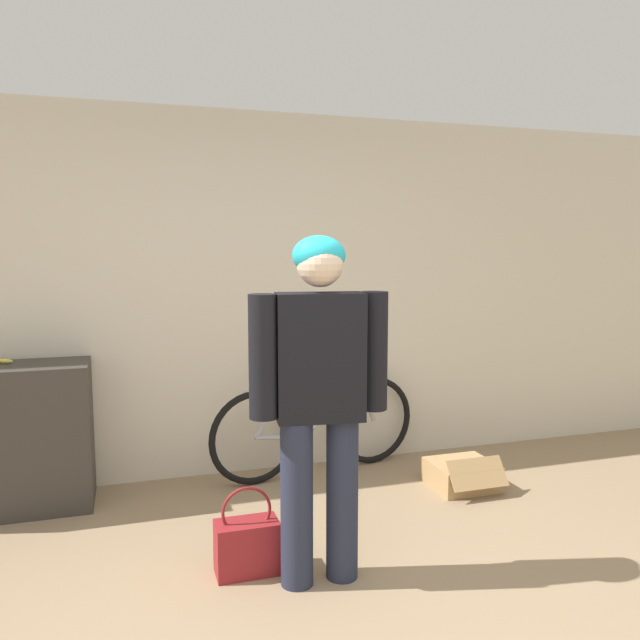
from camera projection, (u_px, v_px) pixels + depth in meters
name	position (u px, v px, depth m)	size (l,w,h in m)	color
wall_back	(235.00, 296.00, 4.49)	(8.00, 0.07, 2.60)	beige
side_shelf	(7.00, 439.00, 3.88)	(1.00, 0.46, 0.92)	#38332D
person	(320.00, 387.00, 2.98)	(0.69, 0.25, 1.70)	#23283D
bicycle	(317.00, 426.00, 4.53)	(1.62, 0.46, 0.74)	black
handbag	(247.00, 545.00, 3.15)	(0.32, 0.18, 0.45)	maroon
cardboard_box	(462.00, 474.00, 4.29)	(0.43, 0.46, 0.25)	tan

